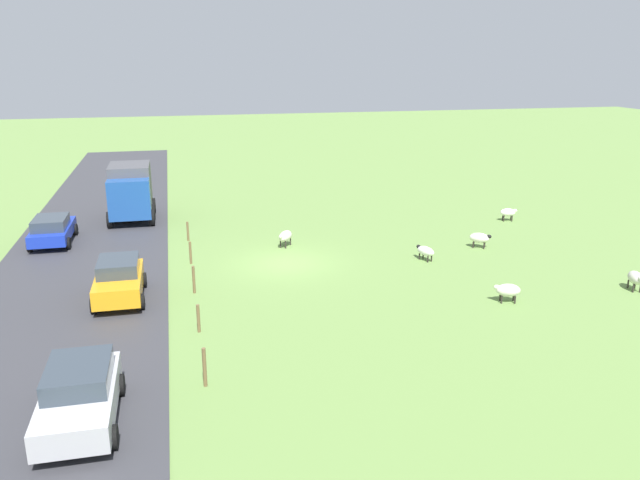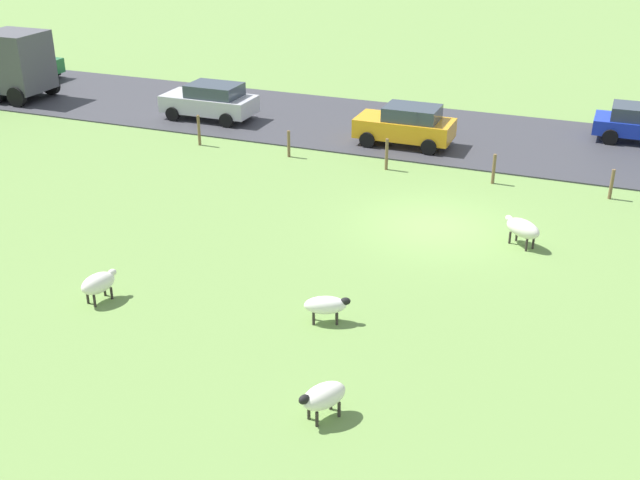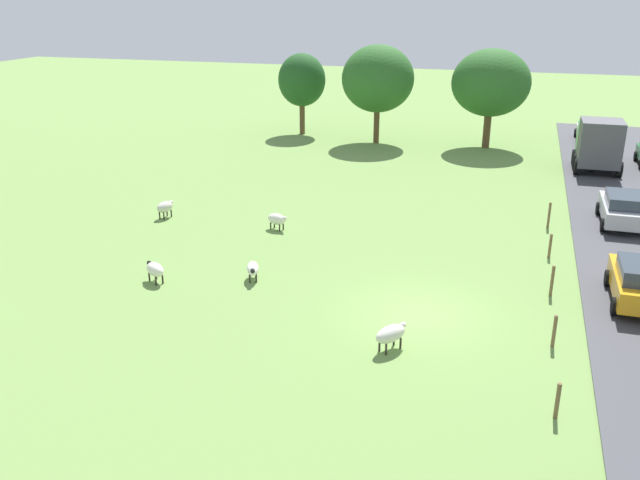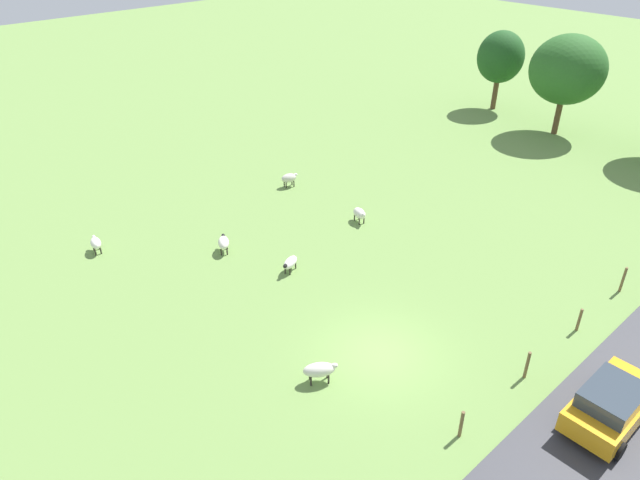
{
  "view_description": "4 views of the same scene",
  "coord_description": "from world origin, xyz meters",
  "px_view_note": "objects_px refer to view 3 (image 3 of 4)",
  "views": [
    {
      "loc": [
        5.04,
        28.82,
        9.83
      ],
      "look_at": [
        -1.79,
        -0.33,
        0.99
      ],
      "focal_mm": 35.39,
      "sensor_mm": 36.0,
      "label": 1
    },
    {
      "loc": [
        -22.66,
        -5.02,
        10.21
      ],
      "look_at": [
        -4.51,
        2.15,
        1.09
      ],
      "focal_mm": 43.97,
      "sensor_mm": 36.0,
      "label": 2
    },
    {
      "loc": [
        2.9,
        -21.59,
        10.83
      ],
      "look_at": [
        -4.4,
        2.3,
        1.53
      ],
      "focal_mm": 37.62,
      "sensor_mm": 36.0,
      "label": 3
    },
    {
      "loc": [
        11.15,
        -13.38,
        15.52
      ],
      "look_at": [
        -6.84,
        3.02,
        0.95
      ],
      "focal_mm": 32.53,
      "sensor_mm": 36.0,
      "label": 4
    }
  ],
  "objects_px": {
    "car_0": "(623,208)",
    "tree_2": "(378,79)",
    "sheep_2": "(391,334)",
    "sheep_3": "(165,207)",
    "truck_0": "(599,144)",
    "car_1": "(590,130)",
    "sheep_4": "(155,269)",
    "tree_1": "(491,83)",
    "sheep_1": "(277,219)",
    "tree_0": "(302,80)",
    "sheep_5": "(253,269)"
  },
  "relations": [
    {
      "from": "sheep_2",
      "to": "sheep_4",
      "type": "height_order",
      "value": "sheep_2"
    },
    {
      "from": "sheep_4",
      "to": "car_1",
      "type": "height_order",
      "value": "car_1"
    },
    {
      "from": "sheep_5",
      "to": "tree_1",
      "type": "xyz_separation_m",
      "value": [
        7.18,
        27.39,
        4.19
      ]
    },
    {
      "from": "tree_2",
      "to": "car_0",
      "type": "distance_m",
      "value": 22.24
    },
    {
      "from": "sheep_4",
      "to": "tree_2",
      "type": "height_order",
      "value": "tree_2"
    },
    {
      "from": "sheep_3",
      "to": "tree_1",
      "type": "height_order",
      "value": "tree_1"
    },
    {
      "from": "car_1",
      "to": "truck_0",
      "type": "bearing_deg",
      "value": -91.22
    },
    {
      "from": "tree_0",
      "to": "car_0",
      "type": "relative_size",
      "value": 1.5
    },
    {
      "from": "sheep_3",
      "to": "tree_1",
      "type": "xyz_separation_m",
      "value": [
        14.4,
        21.44,
        4.1
      ]
    },
    {
      "from": "sheep_5",
      "to": "tree_2",
      "type": "relative_size",
      "value": 0.17
    },
    {
      "from": "truck_0",
      "to": "car_1",
      "type": "bearing_deg",
      "value": 88.78
    },
    {
      "from": "sheep_3",
      "to": "sheep_5",
      "type": "relative_size",
      "value": 0.93
    },
    {
      "from": "tree_0",
      "to": "car_0",
      "type": "bearing_deg",
      "value": -37.47
    },
    {
      "from": "sheep_2",
      "to": "sheep_3",
      "type": "xyz_separation_m",
      "value": [
        -13.57,
        9.83,
        -0.0
      ]
    },
    {
      "from": "sheep_4",
      "to": "tree_1",
      "type": "bearing_deg",
      "value": 69.45
    },
    {
      "from": "sheep_5",
      "to": "car_1",
      "type": "relative_size",
      "value": 0.28
    },
    {
      "from": "sheep_2",
      "to": "sheep_3",
      "type": "bearing_deg",
      "value": 144.08
    },
    {
      "from": "sheep_1",
      "to": "car_0",
      "type": "height_order",
      "value": "car_0"
    },
    {
      "from": "sheep_3",
      "to": "car_1",
      "type": "distance_m",
      "value": 33.75
    },
    {
      "from": "sheep_1",
      "to": "sheep_3",
      "type": "relative_size",
      "value": 1.03
    },
    {
      "from": "tree_1",
      "to": "tree_2",
      "type": "bearing_deg",
      "value": -174.78
    },
    {
      "from": "tree_1",
      "to": "tree_2",
      "type": "distance_m",
      "value": 8.11
    },
    {
      "from": "sheep_4",
      "to": "truck_0",
      "type": "height_order",
      "value": "truck_0"
    },
    {
      "from": "tree_1",
      "to": "sheep_2",
      "type": "bearing_deg",
      "value": -91.53
    },
    {
      "from": "sheep_4",
      "to": "tree_0",
      "type": "distance_m",
      "value": 30.11
    },
    {
      "from": "sheep_4",
      "to": "tree_0",
      "type": "xyz_separation_m",
      "value": [
        -3.75,
        29.64,
        3.7
      ]
    },
    {
      "from": "sheep_5",
      "to": "tree_1",
      "type": "relative_size",
      "value": 0.17
    },
    {
      "from": "truck_0",
      "to": "car_1",
      "type": "relative_size",
      "value": 0.92
    },
    {
      "from": "car_0",
      "to": "car_1",
      "type": "bearing_deg",
      "value": 90.53
    },
    {
      "from": "sheep_2",
      "to": "sheep_5",
      "type": "height_order",
      "value": "sheep_2"
    },
    {
      "from": "sheep_2",
      "to": "tree_2",
      "type": "distance_m",
      "value": 31.66
    },
    {
      "from": "truck_0",
      "to": "car_1",
      "type": "distance_m",
      "value": 9.39
    },
    {
      "from": "sheep_5",
      "to": "car_1",
      "type": "xyz_separation_m",
      "value": [
        14.59,
        31.7,
        0.4
      ]
    },
    {
      "from": "sheep_1",
      "to": "tree_2",
      "type": "height_order",
      "value": "tree_2"
    },
    {
      "from": "sheep_3",
      "to": "tree_1",
      "type": "distance_m",
      "value": 26.15
    },
    {
      "from": "tree_2",
      "to": "car_0",
      "type": "height_order",
      "value": "tree_2"
    },
    {
      "from": "sheep_1",
      "to": "tree_1",
      "type": "bearing_deg",
      "value": 68.73
    },
    {
      "from": "sheep_3",
      "to": "car_1",
      "type": "relative_size",
      "value": 0.26
    },
    {
      "from": "sheep_4",
      "to": "tree_2",
      "type": "distance_m",
      "value": 28.43
    },
    {
      "from": "sheep_2",
      "to": "car_1",
      "type": "height_order",
      "value": "car_1"
    },
    {
      "from": "sheep_2",
      "to": "truck_0",
      "type": "xyz_separation_m",
      "value": [
        8.04,
        26.24,
        1.22
      ]
    },
    {
      "from": "sheep_4",
      "to": "sheep_3",
      "type": "bearing_deg",
      "value": 116.49
    },
    {
      "from": "sheep_3",
      "to": "truck_0",
      "type": "distance_m",
      "value": 27.17
    },
    {
      "from": "sheep_2",
      "to": "truck_0",
      "type": "relative_size",
      "value": 0.33
    },
    {
      "from": "tree_1",
      "to": "tree_2",
      "type": "height_order",
      "value": "tree_2"
    },
    {
      "from": "sheep_5",
      "to": "truck_0",
      "type": "bearing_deg",
      "value": 57.24
    },
    {
      "from": "sheep_5",
      "to": "car_1",
      "type": "distance_m",
      "value": 34.9
    },
    {
      "from": "car_0",
      "to": "tree_2",
      "type": "bearing_deg",
      "value": 135.69
    },
    {
      "from": "sheep_5",
      "to": "sheep_4",
      "type": "bearing_deg",
      "value": -159.63
    },
    {
      "from": "tree_2",
      "to": "car_1",
      "type": "relative_size",
      "value": 1.68
    }
  ]
}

